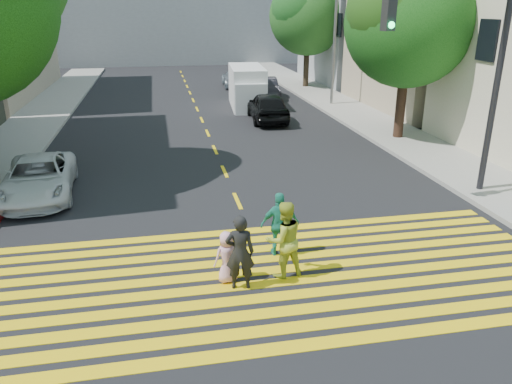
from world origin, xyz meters
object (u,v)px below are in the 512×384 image
object	(u,v)px
silver_car	(235,78)
dark_car_parked	(266,88)
dark_car_near	(268,107)
pedestrian_man	(240,253)
tree_right_far	(309,11)
pedestrian_extra	(280,224)
pedestrian_woman	(284,240)
traffic_signal	(469,61)
white_sedan	(38,178)
tree_right_near	(411,15)
pedestrian_child	(227,257)
white_van	(247,88)

from	to	relation	value
silver_car	dark_car_parked	world-z (taller)	dark_car_parked
dark_car_near	pedestrian_man	bearing A→B (deg)	78.78
tree_right_far	pedestrian_extra	size ratio (longest dim) A/B	4.94
pedestrian_woman	dark_car_parked	distance (m)	23.15
silver_car	dark_car_parked	bearing A→B (deg)	107.24
pedestrian_man	traffic_signal	world-z (taller)	traffic_signal
white_sedan	traffic_signal	distance (m)	13.48
tree_right_near	pedestrian_child	xyz separation A→B (m)	(-9.37, -10.83, -4.76)
pedestrian_child	dark_car_near	size ratio (longest dim) A/B	0.26
traffic_signal	pedestrian_woman	bearing A→B (deg)	-160.96
pedestrian_child	dark_car_parked	xyz separation A→B (m)	(5.79, 22.71, 0.06)
pedestrian_extra	silver_car	distance (m)	26.88
tree_right_far	pedestrian_man	xyz separation A→B (m)	(-9.33, -26.59, -4.49)
pedestrian_child	dark_car_near	distance (m)	16.37
pedestrian_extra	traffic_signal	bearing A→B (deg)	-154.11
silver_car	white_van	xyz separation A→B (m)	(-0.51, -7.99, 0.48)
pedestrian_child	pedestrian_extra	size ratio (longest dim) A/B	0.74
white_van	traffic_signal	xyz separation A→B (m)	(3.62, -16.04, 3.10)
pedestrian_woman	pedestrian_man	bearing A→B (deg)	7.32
dark_car_near	dark_car_parked	distance (m)	7.08
pedestrian_extra	dark_car_near	size ratio (longest dim) A/B	0.36
tree_right_near	pedestrian_child	distance (m)	15.09
white_van	dark_car_parked	bearing A→B (deg)	63.72
pedestrian_child	traffic_signal	bearing A→B (deg)	-170.60
tree_right_near	silver_car	size ratio (longest dim) A/B	1.81
silver_car	tree_right_near	bearing A→B (deg)	108.94
pedestrian_man	pedestrian_woman	xyz separation A→B (m)	(1.04, 0.34, 0.04)
tree_right_far	dark_car_parked	world-z (taller)	tree_right_far
dark_car_parked	traffic_signal	size ratio (longest dim) A/B	0.61
dark_car_parked	white_van	xyz separation A→B (m)	(-1.79, -3.00, 0.47)
tree_right_far	white_sedan	size ratio (longest dim) A/B	1.77
tree_right_far	pedestrian_child	bearing A→B (deg)	-110.03
pedestrian_man	traffic_signal	xyz separation A→B (m)	(7.38, 4.01, 3.38)
pedestrian_child	pedestrian_extra	world-z (taller)	pedestrian_extra
pedestrian_man	pedestrian_woman	bearing A→B (deg)	-154.28
pedestrian_woman	pedestrian_extra	xyz separation A→B (m)	(0.15, 1.00, -0.09)
pedestrian_extra	dark_car_parked	bearing A→B (deg)	-98.81
pedestrian_woman	white_sedan	world-z (taller)	pedestrian_woman
pedestrian_man	tree_right_near	bearing A→B (deg)	-121.76
traffic_signal	silver_car	bearing A→B (deg)	86.37
white_sedan	dark_car_near	xyz separation A→B (m)	(9.47, 9.45, 0.14)
pedestrian_child	tree_right_near	bearing A→B (deg)	-147.24
tree_right_far	traffic_signal	size ratio (longest dim) A/B	1.21
pedestrian_man	dark_car_near	distance (m)	16.63
pedestrian_woman	tree_right_far	bearing A→B (deg)	-118.41
pedestrian_man	silver_car	size ratio (longest dim) A/B	0.39
tree_right_near	white_sedan	world-z (taller)	tree_right_near
pedestrian_woman	silver_car	size ratio (longest dim) A/B	0.40
pedestrian_woman	dark_car_near	bearing A→B (deg)	-111.97
white_sedan	silver_car	distance (m)	23.44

